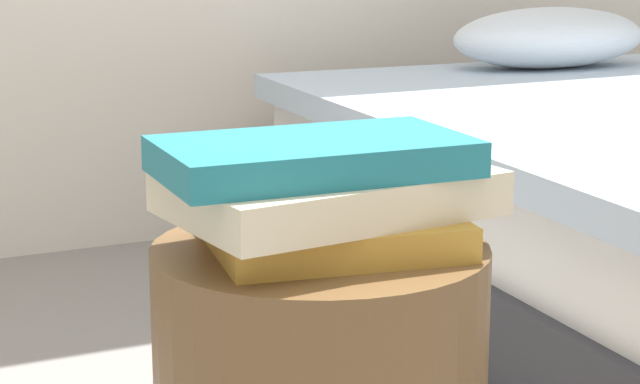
# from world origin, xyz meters

# --- Properties ---
(book_ochre) EXTENTS (0.26, 0.23, 0.03)m
(book_ochre) POSITION_xyz_m (0.01, -0.00, 0.55)
(book_ochre) COLOR #B7842D
(book_ochre) RESTS_ON side_table
(book_cream) EXTENTS (0.31, 0.23, 0.04)m
(book_cream) POSITION_xyz_m (0.01, 0.00, 0.59)
(book_cream) COLOR beige
(book_cream) RESTS_ON book_ochre
(book_teal) EXTENTS (0.29, 0.17, 0.03)m
(book_teal) POSITION_xyz_m (-0.01, -0.01, 0.63)
(book_teal) COLOR #1E727F
(book_teal) RESTS_ON book_cream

